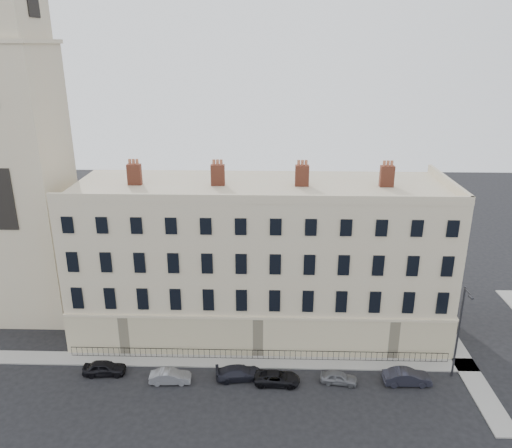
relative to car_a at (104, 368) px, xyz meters
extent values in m
plane|color=black|center=(19.57, -2.84, -0.64)|extent=(160.00, 160.00, 0.00)
cube|color=beige|center=(13.57, 9.16, 6.86)|extent=(36.00, 12.00, 15.00)
cube|color=beige|center=(13.57, 3.08, 1.36)|extent=(36.10, 0.18, 4.00)
cube|color=beige|center=(31.65, 9.16, 1.36)|extent=(0.18, 12.10, 4.00)
cube|color=beige|center=(13.57, 3.31, 14.76)|extent=(36.00, 0.35, 0.80)
cube|color=beige|center=(31.42, 9.16, 14.76)|extent=(0.35, 12.00, 0.80)
cube|color=brown|center=(1.57, 9.16, 15.36)|extent=(1.30, 0.70, 2.00)
cube|color=brown|center=(9.57, 9.16, 15.36)|extent=(1.30, 0.70, 2.00)
cube|color=brown|center=(17.57, 9.16, 15.36)|extent=(1.30, 0.70, 2.00)
cube|color=brown|center=(25.57, 9.16, 15.36)|extent=(1.30, 0.70, 2.00)
cube|color=beige|center=(-10.43, 11.16, 13.36)|extent=(8.00, 8.00, 28.00)
cube|color=gray|center=(9.57, 2.16, -0.58)|extent=(48.00, 2.00, 0.12)
cube|color=gray|center=(32.57, 5.16, -0.58)|extent=(2.00, 24.00, 0.12)
cube|color=black|center=(13.57, 2.56, 0.38)|extent=(35.00, 0.04, 0.04)
cube|color=black|center=(13.57, 2.56, -0.52)|extent=(35.00, 0.04, 0.04)
imported|color=black|center=(0.00, 0.00, 0.00)|extent=(3.83, 1.75, 1.27)
imported|color=slate|center=(6.06, -0.98, -0.05)|extent=(3.64, 1.44, 1.18)
imported|color=black|center=(12.02, -0.30, -0.04)|extent=(4.34, 2.27, 1.20)
imported|color=black|center=(15.31, -0.87, -0.09)|extent=(4.01, 1.96, 1.10)
imported|color=slate|center=(20.66, -0.64, -0.09)|extent=(3.34, 1.74, 1.09)
imported|color=black|center=(26.51, -0.58, 0.04)|extent=(4.13, 1.55, 1.35)
cylinder|color=#313137|center=(30.81, 0.61, 3.77)|extent=(0.18, 0.18, 8.81)
cylinder|color=#313137|center=(30.75, -0.16, 8.07)|extent=(0.22, 1.66, 0.11)
cube|color=#313137|center=(30.70, -0.93, 8.01)|extent=(0.24, 0.56, 0.13)
camera|label=1|loc=(14.54, -36.94, 26.94)|focal=35.00mm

